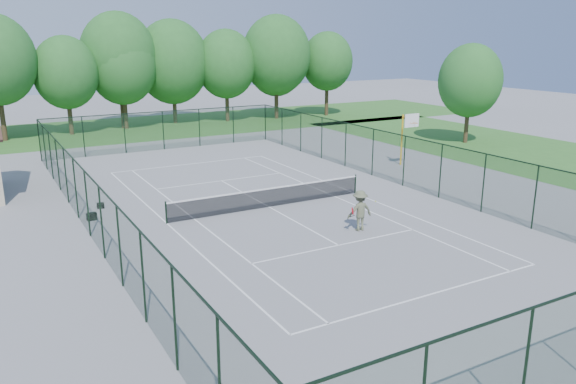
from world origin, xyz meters
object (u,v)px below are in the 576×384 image
at_px(sports_bag_a, 92,217).
at_px(tennis_player, 360,210).
at_px(tennis_net, 269,197).
at_px(basketball_goal, 407,129).

xyz_separation_m(sports_bag_a, tennis_player, (10.43, -7.54, 0.76)).
relative_size(sports_bag_a, tennis_player, 0.22).
height_order(tennis_net, sports_bag_a, tennis_net).
height_order(tennis_net, tennis_player, tennis_player).
relative_size(tennis_net, basketball_goal, 3.04).
bearing_deg(sports_bag_a, tennis_net, -20.01).
xyz_separation_m(tennis_net, basketball_goal, (12.65, 4.01, 1.99)).
relative_size(tennis_net, tennis_player, 5.29).
distance_m(tennis_net, sports_bag_a, 8.81).
bearing_deg(sports_bag_a, tennis_player, -40.74).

